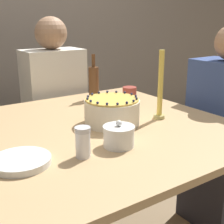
# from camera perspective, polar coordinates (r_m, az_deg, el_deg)

# --- Properties ---
(dining_table) EXTENTS (1.23, 1.19, 0.75)m
(dining_table) POSITION_cam_1_polar(r_m,az_deg,el_deg) (1.48, -3.23, -6.52)
(dining_table) COLOR tan
(dining_table) RESTS_ON ground_plane
(cake) EXTENTS (0.26, 0.26, 0.13)m
(cake) POSITION_cam_1_polar(r_m,az_deg,el_deg) (1.46, 0.00, 0.15)
(cake) COLOR #EFE5CC
(cake) RESTS_ON dining_table
(sugar_bowl) EXTENTS (0.12, 0.12, 0.11)m
(sugar_bowl) POSITION_cam_1_polar(r_m,az_deg,el_deg) (1.21, 1.25, -4.42)
(sugar_bowl) COLOR silver
(sugar_bowl) RESTS_ON dining_table
(sugar_shaker) EXTENTS (0.06, 0.06, 0.11)m
(sugar_shaker) POSITION_cam_1_polar(r_m,az_deg,el_deg) (1.12, -5.35, -5.50)
(sugar_shaker) COLOR white
(sugar_shaker) RESTS_ON dining_table
(plate_stack) EXTENTS (0.21, 0.21, 0.02)m
(plate_stack) POSITION_cam_1_polar(r_m,az_deg,el_deg) (1.12, -16.31, -8.61)
(plate_stack) COLOR silver
(plate_stack) RESTS_ON dining_table
(candle) EXTENTS (0.06, 0.06, 0.34)m
(candle) POSITION_cam_1_polar(r_m,az_deg,el_deg) (1.53, 8.82, 3.87)
(candle) COLOR tan
(candle) RESTS_ON dining_table
(bottle) EXTENTS (0.06, 0.06, 0.27)m
(bottle) POSITION_cam_1_polar(r_m,az_deg,el_deg) (1.90, -3.36, 5.45)
(bottle) COLOR brown
(bottle) RESTS_ON dining_table
(cup) EXTENTS (0.08, 0.08, 0.09)m
(cup) POSITION_cam_1_polar(r_m,az_deg,el_deg) (1.85, 3.22, 3.21)
(cup) COLOR #993D33
(cup) RESTS_ON dining_table
(person_man_blue_shirt) EXTENTS (0.40, 0.34, 1.24)m
(person_man_blue_shirt) POSITION_cam_1_polar(r_m,az_deg,el_deg) (2.25, -10.27, -1.18)
(person_man_blue_shirt) COLOR #595960
(person_man_blue_shirt) RESTS_ON ground_plane
(person_woman_floral) EXTENTS (0.34, 0.40, 1.20)m
(person_woman_floral) POSITION_cam_1_polar(r_m,az_deg,el_deg) (1.97, 19.46, -5.23)
(person_woman_floral) COLOR #2D2D38
(person_woman_floral) RESTS_ON ground_plane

